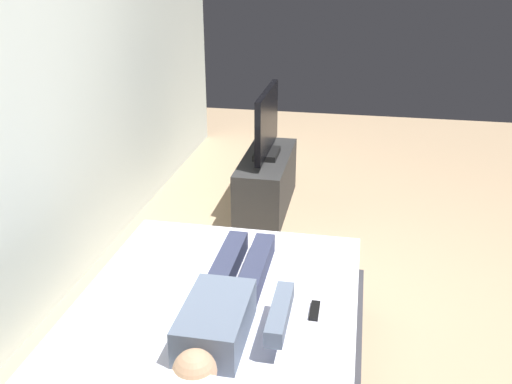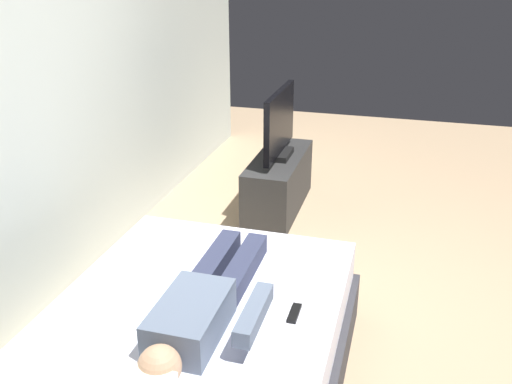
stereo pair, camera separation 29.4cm
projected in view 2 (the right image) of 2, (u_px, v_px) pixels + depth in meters
name	position (u px, v px, depth m)	size (l,w,h in m)	color
ground_plane	(311.00, 325.00, 3.49)	(10.00, 10.00, 0.00)	tan
back_wall	(71.00, 74.00, 3.73)	(6.40, 0.10, 2.80)	silver
bed	(188.00, 366.00, 2.75)	(2.06, 1.47, 0.54)	#333338
person	(204.00, 305.00, 2.62)	(1.26, 0.46, 0.18)	slate
remote	(294.00, 313.00, 2.68)	(0.15, 0.04, 0.02)	black
tv_stand	(278.00, 183.00, 4.98)	(1.10, 0.40, 0.50)	#2D2D2D
tv	(279.00, 125.00, 4.77)	(0.88, 0.20, 0.59)	black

